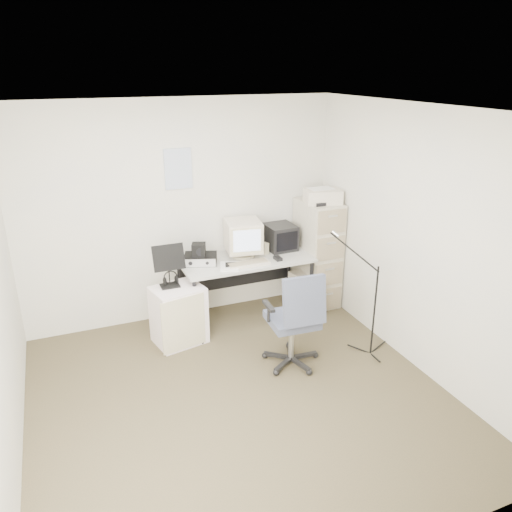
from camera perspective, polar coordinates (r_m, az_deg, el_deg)
name	(u,v)px	position (r m, az deg, el deg)	size (l,w,h in m)	color
floor	(240,398)	(4.68, -1.86, -15.89)	(3.60, 3.60, 0.01)	#3F3929
ceiling	(236,110)	(3.76, -2.33, 16.33)	(3.60, 3.60, 0.01)	white
wall_back	(182,213)	(5.69, -8.45, 4.91)	(3.60, 0.02, 2.50)	beige
wall_front	(364,397)	(2.65, 12.20, -15.48)	(3.60, 0.02, 2.50)	beige
wall_right	(417,242)	(4.93, 17.93, 1.58)	(0.02, 3.60, 2.50)	beige
wall_calendar	(178,169)	(5.55, -8.90, 9.81)	(0.30, 0.02, 0.44)	white
filing_cabinet	(317,253)	(6.15, 7.00, 0.34)	(0.40, 0.60, 1.30)	beige
printer	(323,196)	(5.88, 7.65, 6.79)	(0.41, 0.28, 0.16)	silver
desk	(246,287)	(5.86, -1.14, -3.61)	(1.50, 0.70, 0.73)	#B8B8B8
crt_monitor	(243,239)	(5.71, -1.49, 1.97)	(0.39, 0.41, 0.43)	silver
crt_tv	(280,237)	(5.97, 2.78, 2.19)	(0.33, 0.35, 0.30)	black
desk_speaker	(265,249)	(5.83, 1.00, 0.85)	(0.07, 0.07, 0.14)	beige
keyboard	(248,264)	(5.53, -0.90, -0.90)	(0.48, 0.17, 0.03)	silver
mouse	(278,258)	(5.67, 2.51, -0.27)	(0.07, 0.12, 0.04)	black
radio_receiver	(201,259)	(5.60, -6.36, -0.33)	(0.36, 0.25, 0.10)	black
radio_speaker	(199,250)	(5.51, -6.57, 0.70)	(0.15, 0.14, 0.15)	black
papers	(229,266)	(5.48, -3.07, -1.18)	(0.20, 0.27, 0.02)	white
pc_tower	(306,294)	(6.06, 5.71, -4.29)	(0.21, 0.48, 0.45)	silver
office_chair	(292,318)	(4.90, 4.14, -7.05)	(0.59, 0.59, 1.01)	#535974
side_cart	(179,315)	(5.41, -8.83, -6.67)	(0.51, 0.41, 0.63)	white
music_stand	(169,265)	(5.22, -9.96, -1.05)	(0.32, 0.17, 0.48)	black
headphones	(171,280)	(5.34, -9.73, -2.70)	(0.16, 0.16, 0.03)	black
mic_stand	(376,298)	(5.13, 13.51, -4.65)	(0.02, 0.02, 1.27)	black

